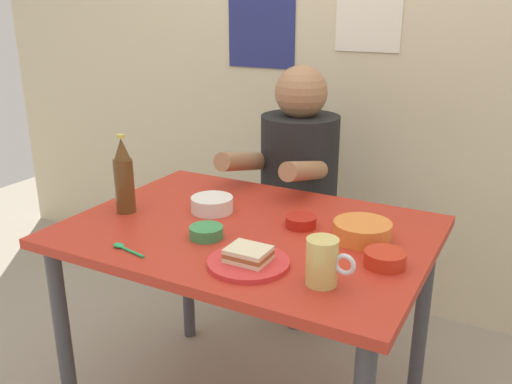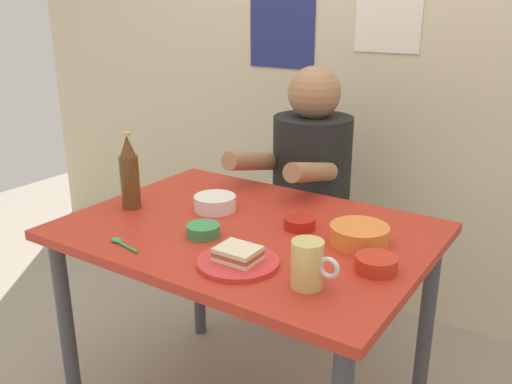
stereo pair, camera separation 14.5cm
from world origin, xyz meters
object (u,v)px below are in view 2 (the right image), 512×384
Objects in this scene: stool at (309,258)px; rice_bowl_white at (215,202)px; dining_table at (247,254)px; beer_mug at (308,264)px; person_seated at (311,167)px; beer_bottle at (129,174)px; sandwich at (238,254)px; plate_orange at (238,262)px.

rice_bowl_white is at bearing -96.40° from stool.
beer_mug is at bearing -34.45° from dining_table.
beer_bottle is at bearing -114.33° from person_seated.
beer_bottle reaches higher than beer_mug.
person_seated reaches higher than sandwich.
dining_table is 2.44× the size of stool.
person_seated reaches higher than beer_bottle.
rice_bowl_white reaches higher than plate_orange.
person_seated is 3.27× the size of plate_orange.
beer_bottle is (-0.55, 0.15, 0.11)m from plate_orange.
beer_mug reaches higher than stool.
person_seated reaches higher than plate_orange.
plate_orange is 0.22m from beer_mug.
dining_table is 1.53× the size of person_seated.
beer_bottle reaches higher than rice_bowl_white.
sandwich is at bearing -74.67° from stool.
plate_orange is 0.42m from rice_bowl_white.
sandwich is (0.23, -0.85, 0.01)m from person_seated.
stool is 0.63× the size of person_seated.
person_seated is 5.14× the size of rice_bowl_white.
stool is at bearing 117.33° from beer_mug.
dining_table is 0.71m from stool.
stool is at bearing 105.33° from plate_orange.
beer_mug is at bearing -62.36° from person_seated.
stool is 3.57× the size of beer_mug.
sandwich is 0.42m from rice_bowl_white.
rice_bowl_white is at bearing 160.11° from dining_table.
dining_table is 8.73× the size of beer_mug.
plate_orange is (0.23, -0.85, -0.02)m from person_seated.
rice_bowl_white is (-0.30, 0.29, -0.00)m from sandwich.
beer_bottle is (-0.31, -0.70, 0.51)m from stool.
sandwich is (0.00, 0.00, 0.02)m from plate_orange.
dining_table is at bearing -80.04° from person_seated.
person_seated is 0.56m from rice_bowl_white.
beer_bottle reaches higher than plate_orange.
beer_bottle is (-0.55, 0.15, 0.09)m from sandwich.
sandwich is at bearing 179.06° from beer_mug.
plate_orange is at bearing -90.00° from sandwich.
rice_bowl_white is (-0.51, 0.29, -0.03)m from beer_mug.
dining_table is 0.48m from beer_bottle.
sandwich is (0.13, -0.23, 0.13)m from dining_table.
dining_table is at bearing -80.21° from stool.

